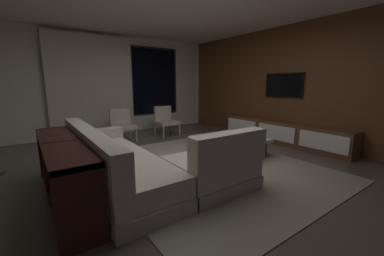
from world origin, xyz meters
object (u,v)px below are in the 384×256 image
Objects in this scene: accent_chair_by_curtain at (122,123)px; media_console at (283,133)px; accent_chair_near_window at (165,119)px; console_table_behind_couch at (64,168)px; sectional_couch at (142,166)px; book_stack_on_coffee_table at (228,137)px; coffee_table at (229,146)px; mounted_tv at (283,85)px.

accent_chair_by_curtain is 0.25× the size of media_console.
accent_chair_near_window is 0.37× the size of console_table_behind_couch.
console_table_behind_couch is (-4.52, -0.10, 0.16)m from media_console.
accent_chair_by_curtain is 0.37× the size of console_table_behind_couch.
accent_chair_by_curtain is at bearing 139.68° from media_console.
accent_chair_by_curtain is at bearing 75.96° from sectional_couch.
accent_chair_by_curtain is at bearing 176.65° from accent_chair_near_window.
book_stack_on_coffee_table is at bearing -66.22° from accent_chair_by_curtain.
accent_chair_by_curtain is (-1.12, 2.53, 0.02)m from book_stack_on_coffee_table.
media_console is (2.93, -2.48, -0.18)m from accent_chair_by_curtain.
coffee_table is 1.49× the size of accent_chair_near_window.
console_table_behind_couch reaches higher than book_stack_on_coffee_table.
mounted_tv is (1.99, 0.25, 0.94)m from book_stack_on_coffee_table.
sectional_couch is 1.19× the size of console_table_behind_couch.
mounted_tv is (3.79, 0.43, 1.06)m from sectional_couch.
book_stack_on_coffee_table is at bearing -178.40° from media_console.
sectional_couch is 3.96m from mounted_tv.
console_table_behind_couch is at bearing -176.35° from mounted_tv.
accent_chair_near_window is at bearing 88.69° from book_stack_on_coffee_table.
mounted_tv is at bearing -48.89° from accent_chair_near_window.
sectional_couch is 0.93m from console_table_behind_couch.
sectional_couch is 3.23m from accent_chair_near_window.
mounted_tv reaches higher than console_table_behind_couch.
coffee_table is at bearing -87.37° from accent_chair_near_window.
mounted_tv is (3.11, -2.29, 0.92)m from accent_chair_by_curtain.
sectional_couch is at bearing -8.02° from console_table_behind_couch.
coffee_table is 0.37× the size of media_console.
book_stack_on_coffee_table is at bearing -141.83° from coffee_table.
sectional_couch is 3.21× the size of accent_chair_by_curtain.
console_table_behind_couch reaches higher than media_console.
book_stack_on_coffee_table reaches higher than coffee_table.
accent_chair_near_window reaches higher than media_console.
coffee_table is 1.21× the size of mounted_tv.
sectional_couch reaches higher than accent_chair_by_curtain.
console_table_behind_couch is (-1.59, -2.59, -0.02)m from accent_chair_by_curtain.
coffee_table is 2.74m from accent_chair_by_curtain.
console_table_behind_couch is at bearing -137.68° from accent_chair_near_window.
book_stack_on_coffee_table is at bearing -172.89° from mounted_tv.
accent_chair_by_curtain is 0.81× the size of mounted_tv.
accent_chair_by_curtain is at bearing 118.02° from coffee_table.
mounted_tv reaches higher than accent_chair_near_window.
accent_chair_near_window is 1.00× the size of accent_chair_by_curtain.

